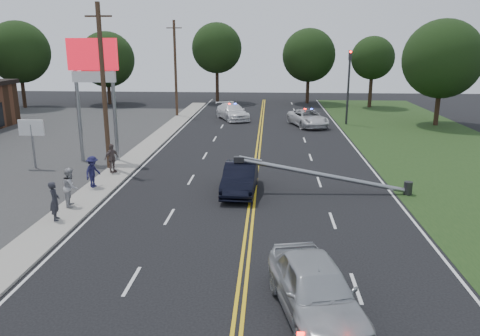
# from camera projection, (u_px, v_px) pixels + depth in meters

# --- Properties ---
(ground) EXTENTS (120.00, 120.00, 0.00)m
(ground) POSITION_uv_depth(u_px,v_px,m) (245.00, 258.00, 17.31)
(ground) COLOR black
(ground) RESTS_ON ground
(sidewalk) EXTENTS (1.80, 70.00, 0.12)m
(sidewalk) POSITION_uv_depth(u_px,v_px,m) (112.00, 177.00, 27.45)
(sidewalk) COLOR gray
(sidewalk) RESTS_ON ground
(centerline_yellow) EXTENTS (0.36, 80.00, 0.00)m
(centerline_yellow) POSITION_uv_depth(u_px,v_px,m) (255.00, 181.00, 26.94)
(centerline_yellow) COLOR gold
(centerline_yellow) RESTS_ON ground
(pylon_sign) EXTENTS (3.20, 0.35, 8.00)m
(pylon_sign) POSITION_uv_depth(u_px,v_px,m) (93.00, 70.00, 29.89)
(pylon_sign) COLOR gray
(pylon_sign) RESTS_ON ground
(small_sign) EXTENTS (1.60, 0.14, 3.10)m
(small_sign) POSITION_uv_depth(u_px,v_px,m) (32.00, 132.00, 29.13)
(small_sign) COLOR gray
(small_sign) RESTS_ON ground
(traffic_signal) EXTENTS (0.28, 0.41, 7.05)m
(traffic_signal) POSITION_uv_depth(u_px,v_px,m) (349.00, 81.00, 44.63)
(traffic_signal) COLOR #2D2D30
(traffic_signal) RESTS_ON ground
(fallen_streetlight) EXTENTS (9.36, 0.44, 1.91)m
(fallen_streetlight) POSITION_uv_depth(u_px,v_px,m) (333.00, 176.00, 24.53)
(fallen_streetlight) COLOR #2D2D30
(fallen_streetlight) RESTS_ON ground
(utility_pole_mid) EXTENTS (1.60, 0.28, 10.00)m
(utility_pole_mid) POSITION_uv_depth(u_px,v_px,m) (104.00, 88.00, 28.12)
(utility_pole_mid) COLOR #382619
(utility_pole_mid) RESTS_ON ground
(utility_pole_far) EXTENTS (1.60, 0.28, 10.00)m
(utility_pole_far) POSITION_uv_depth(u_px,v_px,m) (175.00, 69.00, 49.33)
(utility_pole_far) COLOR #382619
(utility_pole_far) RESTS_ON ground
(tree_4) EXTENTS (7.30, 7.30, 10.30)m
(tree_4) POSITION_uv_depth(u_px,v_px,m) (19.00, 52.00, 55.76)
(tree_4) COLOR black
(tree_4) RESTS_ON ground
(tree_5) EXTENTS (6.98, 6.98, 9.16)m
(tree_5) POSITION_uv_depth(u_px,v_px,m) (107.00, 59.00, 59.43)
(tree_5) COLOR black
(tree_5) RESTS_ON ground
(tree_6) EXTENTS (6.48, 6.48, 10.30)m
(tree_6) POSITION_uv_depth(u_px,v_px,m) (217.00, 48.00, 60.69)
(tree_6) COLOR black
(tree_6) RESTS_ON ground
(tree_7) EXTENTS (6.80, 6.80, 9.57)m
(tree_7) POSITION_uv_depth(u_px,v_px,m) (309.00, 55.00, 60.20)
(tree_7) COLOR black
(tree_7) RESTS_ON ground
(tree_8) EXTENTS (5.17, 5.17, 8.54)m
(tree_8) POSITION_uv_depth(u_px,v_px,m) (373.00, 58.00, 56.39)
(tree_8) COLOR black
(tree_8) RESTS_ON ground
(tree_9) EXTENTS (7.32, 7.32, 9.91)m
(tree_9) POSITION_uv_depth(u_px,v_px,m) (443.00, 59.00, 43.66)
(tree_9) COLOR black
(tree_9) RESTS_ON ground
(crashed_sedan) EXTENTS (1.82, 4.80, 1.56)m
(crashed_sedan) POSITION_uv_depth(u_px,v_px,m) (240.00, 178.00, 24.71)
(crashed_sedan) COLOR black
(crashed_sedan) RESTS_ON ground
(waiting_sedan) EXTENTS (3.05, 5.35, 1.72)m
(waiting_sedan) POSITION_uv_depth(u_px,v_px,m) (315.00, 289.00, 13.43)
(waiting_sedan) COLOR #A8ACB1
(waiting_sedan) RESTS_ON ground
(emergency_a) EXTENTS (4.11, 6.10, 1.55)m
(emergency_a) POSITION_uv_depth(u_px,v_px,m) (308.00, 118.00, 44.49)
(emergency_a) COLOR silver
(emergency_a) RESTS_ON ground
(emergency_b) EXTENTS (4.30, 6.06, 1.63)m
(emergency_b) POSITION_uv_depth(u_px,v_px,m) (232.00, 112.00, 48.33)
(emergency_b) COLOR white
(emergency_b) RESTS_ON ground
(bystander_a) EXTENTS (0.59, 0.74, 1.75)m
(bystander_a) POSITION_uv_depth(u_px,v_px,m) (55.00, 201.00, 20.49)
(bystander_a) COLOR #26272E
(bystander_a) RESTS_ON sidewalk
(bystander_b) EXTENTS (0.92, 1.06, 1.87)m
(bystander_b) POSITION_uv_depth(u_px,v_px,m) (71.00, 187.00, 22.29)
(bystander_b) COLOR #A7A6AB
(bystander_b) RESTS_ON sidewalk
(bystander_c) EXTENTS (0.93, 1.24, 1.72)m
(bystander_c) POSITION_uv_depth(u_px,v_px,m) (93.00, 172.00, 25.22)
(bystander_c) COLOR #1A193F
(bystander_c) RESTS_ON sidewalk
(bystander_d) EXTENTS (0.90, 1.11, 1.76)m
(bystander_d) POSITION_uv_depth(u_px,v_px,m) (112.00, 158.00, 28.06)
(bystander_d) COLOR #5D4D4A
(bystander_d) RESTS_ON sidewalk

